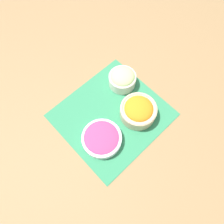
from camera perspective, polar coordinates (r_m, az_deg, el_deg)
The scene contains 5 objects.
ground_plane at distance 1.02m, azimuth -0.00°, elevation -0.78°, with size 3.00×3.00×0.00m, color olive.
placemat at distance 1.02m, azimuth -0.00°, elevation -0.74°, with size 0.47×0.44×0.00m.
onion_bowl at distance 0.95m, azimuth -2.69°, elevation -6.85°, with size 0.17×0.17×0.05m.
cucumber_bowl at distance 1.06m, azimuth 2.74°, elevation 8.77°, with size 0.13×0.13×0.09m.
carrot_bowl at distance 0.99m, azimuth 6.90°, elevation 0.43°, with size 0.17×0.17×0.09m.
Camera 1 is at (0.28, 0.29, 0.94)m, focal length 35.00 mm.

